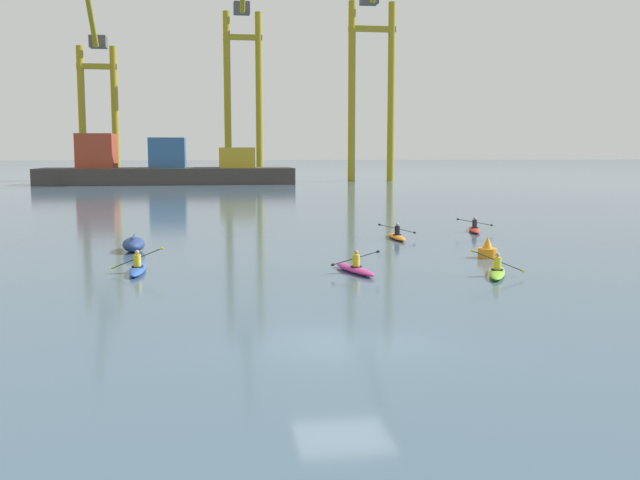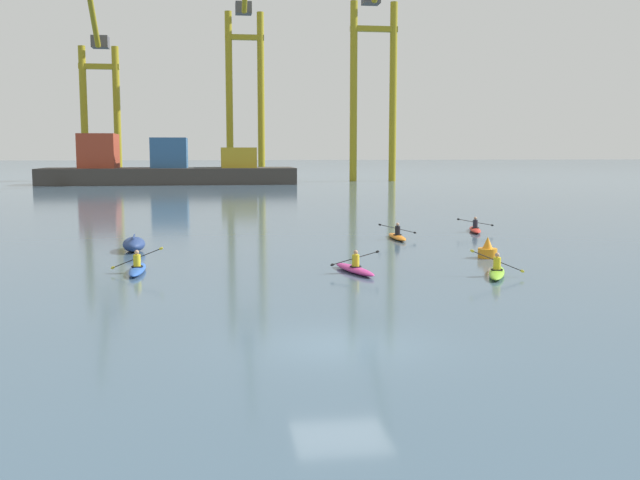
{
  "view_description": "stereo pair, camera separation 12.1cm",
  "coord_description": "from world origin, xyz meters",
  "px_view_note": "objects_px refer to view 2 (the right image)",
  "views": [
    {
      "loc": [
        -3.29,
        -18.19,
        4.98
      ],
      "look_at": [
        1.98,
        17.54,
        0.6
      ],
      "focal_mm": 41.15,
      "sensor_mm": 36.0,
      "label": 1
    },
    {
      "loc": [
        -3.17,
        -18.21,
        4.98
      ],
      "look_at": [
        1.98,
        17.54,
        0.6
      ],
      "focal_mm": 41.15,
      "sensor_mm": 36.0,
      "label": 2
    }
  ],
  "objects_px": {
    "channel_buoy": "(488,250)",
    "kayak_red": "(475,229)",
    "gantry_crane_east_mid": "(374,60)",
    "kayak_lime": "(497,272)",
    "kayak_orange": "(397,236)",
    "kayak_blue": "(137,268)",
    "container_barge": "(166,168)",
    "kayak_magenta": "(355,268)",
    "capsized_dinghy": "(134,244)",
    "gantry_crane_west": "(99,88)",
    "gantry_crane_west_mid": "(245,68)"
  },
  "relations": [
    {
      "from": "gantry_crane_west_mid",
      "to": "kayak_magenta",
      "type": "bearing_deg",
      "value": -89.94
    },
    {
      "from": "kayak_red",
      "to": "channel_buoy",
      "type": "bearing_deg",
      "value": -107.17
    },
    {
      "from": "gantry_crane_west_mid",
      "to": "gantry_crane_east_mid",
      "type": "bearing_deg",
      "value": -24.16
    },
    {
      "from": "kayak_blue",
      "to": "gantry_crane_west_mid",
      "type": "bearing_deg",
      "value": 84.92
    },
    {
      "from": "channel_buoy",
      "to": "kayak_blue",
      "type": "distance_m",
      "value": 15.99
    },
    {
      "from": "container_barge",
      "to": "kayak_red",
      "type": "relative_size",
      "value": 11.03
    },
    {
      "from": "gantry_crane_east_mid",
      "to": "channel_buoy",
      "type": "height_order",
      "value": "gantry_crane_east_mid"
    },
    {
      "from": "gantry_crane_west",
      "to": "kayak_orange",
      "type": "height_order",
      "value": "gantry_crane_west"
    },
    {
      "from": "capsized_dinghy",
      "to": "kayak_magenta",
      "type": "relative_size",
      "value": 0.77
    },
    {
      "from": "channel_buoy",
      "to": "kayak_lime",
      "type": "xyz_separation_m",
      "value": [
        -1.46,
        -4.85,
        -0.19
      ]
    },
    {
      "from": "capsized_dinghy",
      "to": "channel_buoy",
      "type": "xyz_separation_m",
      "value": [
        16.7,
        -4.77,
        0.01
      ]
    },
    {
      "from": "gantry_crane_west",
      "to": "kayak_magenta",
      "type": "distance_m",
      "value": 104.85
    },
    {
      "from": "container_barge",
      "to": "kayak_orange",
      "type": "relative_size",
      "value": 11.16
    },
    {
      "from": "gantry_crane_east_mid",
      "to": "kayak_lime",
      "type": "relative_size",
      "value": 12.27
    },
    {
      "from": "kayak_magenta",
      "to": "capsized_dinghy",
      "type": "bearing_deg",
      "value": 140.45
    },
    {
      "from": "kayak_red",
      "to": "kayak_orange",
      "type": "bearing_deg",
      "value": -152.26
    },
    {
      "from": "kayak_orange",
      "to": "kayak_blue",
      "type": "distance_m",
      "value": 16.61
    },
    {
      "from": "container_barge",
      "to": "gantry_crane_east_mid",
      "type": "distance_m",
      "value": 38.24
    },
    {
      "from": "container_barge",
      "to": "kayak_blue",
      "type": "relative_size",
      "value": 11.17
    },
    {
      "from": "gantry_crane_west_mid",
      "to": "kayak_blue",
      "type": "bearing_deg",
      "value": -95.08
    },
    {
      "from": "gantry_crane_west",
      "to": "gantry_crane_west_mid",
      "type": "xyz_separation_m",
      "value": [
        24.55,
        -0.72,
        3.58
      ]
    },
    {
      "from": "container_barge",
      "to": "gantry_crane_west",
      "type": "relative_size",
      "value": 1.16
    },
    {
      "from": "gantry_crane_west_mid",
      "to": "kayak_orange",
      "type": "distance_m",
      "value": 91.13
    },
    {
      "from": "gantry_crane_west_mid",
      "to": "kayak_orange",
      "type": "relative_size",
      "value": 11.39
    },
    {
      "from": "kayak_lime",
      "to": "kayak_blue",
      "type": "distance_m",
      "value": 14.69
    },
    {
      "from": "gantry_crane_east_mid",
      "to": "kayak_blue",
      "type": "height_order",
      "value": "gantry_crane_east_mid"
    },
    {
      "from": "gantry_crane_west",
      "to": "kayak_lime",
      "type": "relative_size",
      "value": 9.75
    },
    {
      "from": "container_barge",
      "to": "kayak_blue",
      "type": "xyz_separation_m",
      "value": [
        4.06,
        -83.81,
        -2.22
      ]
    },
    {
      "from": "gantry_crane_east_mid",
      "to": "channel_buoy",
      "type": "xyz_separation_m",
      "value": [
        -13.66,
        -87.44,
        -19.43
      ]
    },
    {
      "from": "gantry_crane_west_mid",
      "to": "kayak_blue",
      "type": "distance_m",
      "value": 100.92
    },
    {
      "from": "kayak_lime",
      "to": "kayak_magenta",
      "type": "height_order",
      "value": "kayak_lime"
    },
    {
      "from": "gantry_crane_west",
      "to": "kayak_red",
      "type": "bearing_deg",
      "value": -68.03
    },
    {
      "from": "gantry_crane_west",
      "to": "kayak_blue",
      "type": "relative_size",
      "value": 9.63
    },
    {
      "from": "gantry_crane_east_mid",
      "to": "kayak_lime",
      "type": "height_order",
      "value": "gantry_crane_east_mid"
    },
    {
      "from": "kayak_orange",
      "to": "kayak_red",
      "type": "distance_m",
      "value": 6.47
    },
    {
      "from": "container_barge",
      "to": "kayak_lime",
      "type": "height_order",
      "value": "container_barge"
    },
    {
      "from": "channel_buoy",
      "to": "kayak_lime",
      "type": "bearing_deg",
      "value": -106.8
    },
    {
      "from": "channel_buoy",
      "to": "kayak_lime",
      "type": "relative_size",
      "value": 0.3
    },
    {
      "from": "kayak_magenta",
      "to": "kayak_red",
      "type": "bearing_deg",
      "value": 53.69
    },
    {
      "from": "gantry_crane_east_mid",
      "to": "kayak_orange",
      "type": "bearing_deg",
      "value": -101.39
    },
    {
      "from": "container_barge",
      "to": "gantry_crane_west_mid",
      "type": "relative_size",
      "value": 0.98
    },
    {
      "from": "kayak_red",
      "to": "gantry_crane_east_mid",
      "type": "bearing_deg",
      "value": 82.33
    },
    {
      "from": "channel_buoy",
      "to": "gantry_crane_west_mid",
      "type": "bearing_deg",
      "value": 94.19
    },
    {
      "from": "channel_buoy",
      "to": "gantry_crane_east_mid",
      "type": "bearing_deg",
      "value": 81.12
    },
    {
      "from": "kayak_orange",
      "to": "kayak_blue",
      "type": "relative_size",
      "value": 1.0
    },
    {
      "from": "gantry_crane_west",
      "to": "kayak_magenta",
      "type": "xyz_separation_m",
      "value": [
        24.66,
        -100.73,
        -15.48
      ]
    },
    {
      "from": "kayak_magenta",
      "to": "gantry_crane_west_mid",
      "type": "bearing_deg",
      "value": 90.06
    },
    {
      "from": "container_barge",
      "to": "kayak_magenta",
      "type": "relative_size",
      "value": 11.04
    },
    {
      "from": "gantry_crane_west",
      "to": "kayak_blue",
      "type": "distance_m",
      "value": 101.86
    },
    {
      "from": "channel_buoy",
      "to": "kayak_red",
      "type": "relative_size",
      "value": 0.29
    }
  ]
}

